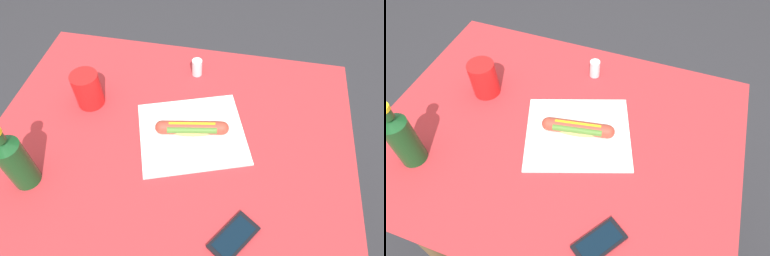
% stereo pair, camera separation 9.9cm
% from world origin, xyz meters
% --- Properties ---
extents(ground_plane, '(6.00, 6.00, 0.00)m').
position_xyz_m(ground_plane, '(0.00, 0.00, 0.00)').
color(ground_plane, '#2D2D33').
rests_on(ground_plane, ground).
extents(dining_table, '(1.13, 0.88, 0.73)m').
position_xyz_m(dining_table, '(0.00, 0.00, 0.60)').
color(dining_table, brown).
rests_on(dining_table, ground).
extents(paper_wrapper, '(0.40, 0.37, 0.01)m').
position_xyz_m(paper_wrapper, '(-0.07, -0.02, 0.73)').
color(paper_wrapper, white).
rests_on(paper_wrapper, dining_table).
extents(hot_dog, '(0.22, 0.08, 0.05)m').
position_xyz_m(hot_dog, '(-0.07, -0.02, 0.76)').
color(hot_dog, tan).
rests_on(hot_dog, paper_wrapper).
extents(cell_phone, '(0.13, 0.15, 0.01)m').
position_xyz_m(cell_phone, '(-0.23, 0.28, 0.73)').
color(cell_phone, black).
rests_on(cell_phone, dining_table).
extents(soda_bottle, '(0.07, 0.07, 0.23)m').
position_xyz_m(soda_bottle, '(0.36, 0.22, 0.82)').
color(soda_bottle, '#14471E').
rests_on(soda_bottle, dining_table).
extents(drinking_cup, '(0.09, 0.09, 0.12)m').
position_xyz_m(drinking_cup, '(0.29, -0.09, 0.79)').
color(drinking_cup, red).
rests_on(drinking_cup, dining_table).
extents(salt_shaker, '(0.04, 0.04, 0.06)m').
position_xyz_m(salt_shaker, '(-0.03, -0.30, 0.76)').
color(salt_shaker, silver).
rests_on(salt_shaker, dining_table).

